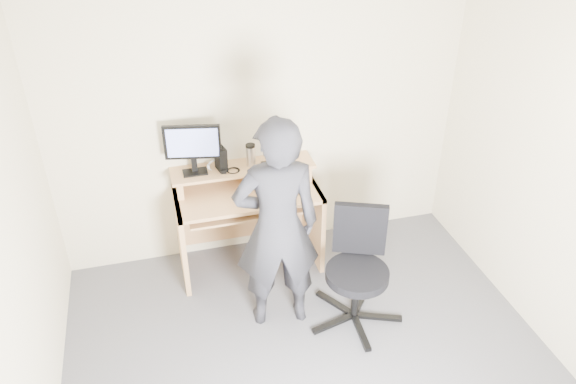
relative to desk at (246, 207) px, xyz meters
name	(u,v)px	position (x,y,z in m)	size (l,w,h in m)	color
back_wall	(261,119)	(0.20, 0.22, 0.70)	(3.50, 0.02, 2.50)	beige
ceiling	(338,24)	(0.20, -1.53, 1.95)	(3.50, 3.50, 0.02)	white
desk	(246,207)	(0.00, 0.00, 0.00)	(1.20, 0.60, 0.91)	tan
monitor	(192,145)	(-0.40, 0.06, 0.62)	(0.45, 0.13, 0.43)	black
external_drive	(221,159)	(-0.18, 0.07, 0.46)	(0.07, 0.13, 0.20)	black
travel_mug	(251,156)	(0.07, 0.07, 0.45)	(0.08, 0.08, 0.17)	#B4B4B9
smartphone	(266,165)	(0.19, 0.03, 0.37)	(0.07, 0.13, 0.01)	black
charger	(223,171)	(-0.17, 0.00, 0.38)	(0.04, 0.04, 0.04)	black
headphones	(217,166)	(-0.21, 0.12, 0.37)	(0.16, 0.16, 0.02)	silver
keyboard	(244,207)	(-0.05, -0.17, 0.12)	(0.46, 0.18, 0.03)	black
mouse	(278,192)	(0.24, -0.18, 0.22)	(0.10, 0.06, 0.04)	black
office_chair	(358,263)	(0.68, -0.91, -0.05)	(0.73, 0.71, 0.92)	black
person	(277,227)	(0.08, -0.79, 0.32)	(0.63, 0.41, 1.73)	black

